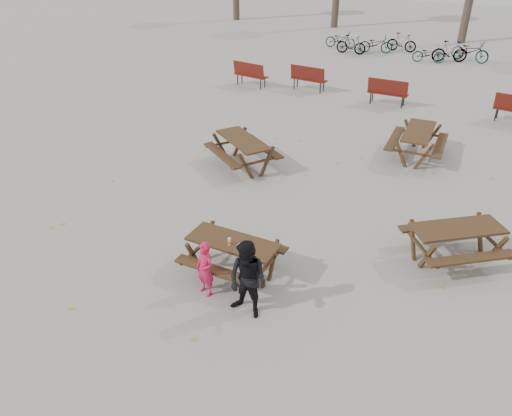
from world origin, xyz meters
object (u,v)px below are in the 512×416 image
at_px(soda_bottle, 229,242).
at_px(adult, 248,280).
at_px(food_tray, 242,246).
at_px(picnic_table_far, 417,144).
at_px(main_picnic_table, 233,249).
at_px(picnic_table_north, 243,153).
at_px(child, 205,269).
at_px(picnic_table_east, 454,243).

bearing_deg(soda_bottle, adult, -43.57).
xyz_separation_m(food_tray, picnic_table_far, (1.79, 7.50, -0.37)).
distance_m(main_picnic_table, picnic_table_far, 7.68).
xyz_separation_m(food_tray, picnic_table_north, (-2.49, 4.57, -0.37)).
relative_size(child, picnic_table_far, 0.58).
bearing_deg(adult, food_tray, 131.09).
bearing_deg(picnic_table_east, child, -178.72).
xyz_separation_m(picnic_table_north, picnic_table_far, (4.28, 2.93, 0.00)).
bearing_deg(soda_bottle, picnic_table_far, 74.94).
distance_m(food_tray, adult, 1.00).
xyz_separation_m(child, adult, (0.98, -0.14, 0.20)).
distance_m(soda_bottle, adult, 1.13).
relative_size(food_tray, child, 0.16).
xyz_separation_m(picnic_table_east, picnic_table_far, (-1.81, 4.89, 0.02)).
bearing_deg(adult, soda_bottle, 142.75).
height_order(food_tray, picnic_table_east, food_tray).
height_order(food_tray, adult, adult).
bearing_deg(picnic_table_far, picnic_table_east, -162.88).
bearing_deg(picnic_table_north, main_picnic_table, -29.93).
relative_size(food_tray, picnic_table_north, 0.09).
bearing_deg(adult, child, 178.29).
distance_m(picnic_table_east, picnic_table_north, 6.39).
distance_m(soda_bottle, child, 0.72).
bearing_deg(child, main_picnic_table, 96.33).
height_order(food_tray, picnic_table_far, picnic_table_far).
height_order(soda_bottle, picnic_table_far, soda_bottle).
relative_size(picnic_table_east, picnic_table_far, 0.94).
height_order(child, picnic_table_east, child).
bearing_deg(main_picnic_table, picnic_table_north, 116.50).
height_order(soda_bottle, picnic_table_east, soda_bottle).
bearing_deg(food_tray, main_picnic_table, 159.47).
distance_m(food_tray, child, 0.83).
distance_m(soda_bottle, picnic_table_north, 5.15).
xyz_separation_m(soda_bottle, picnic_table_east, (3.84, 2.66, -0.45)).
height_order(child, picnic_table_north, child).
relative_size(picnic_table_east, picnic_table_north, 0.95).
distance_m(food_tray, picnic_table_far, 7.72).
xyz_separation_m(soda_bottle, child, (-0.16, -0.64, -0.28)).
bearing_deg(picnic_table_far, soda_bottle, 161.78).
bearing_deg(picnic_table_far, food_tray, 163.45).
relative_size(picnic_table_north, picnic_table_far, 0.99).
bearing_deg(soda_bottle, child, -104.26).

